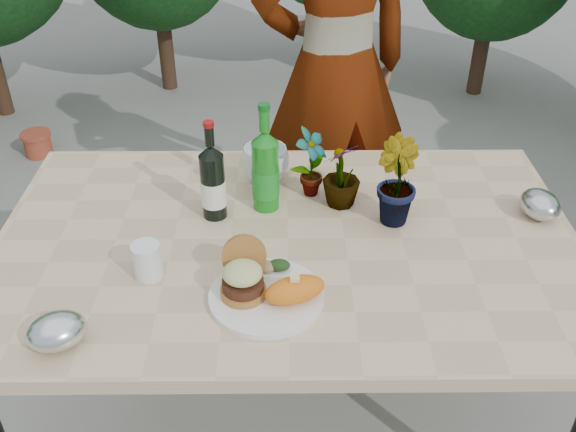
{
  "coord_description": "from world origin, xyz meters",
  "views": [
    {
      "loc": [
        -0.01,
        -1.41,
        1.79
      ],
      "look_at": [
        0.0,
        -0.08,
        0.88
      ],
      "focal_mm": 40.0,
      "sensor_mm": 36.0,
      "label": 1
    }
  ],
  "objects_px": {
    "wine_bottle": "(213,183)",
    "person": "(335,70)",
    "patio_table": "(288,255)",
    "dinner_plate": "(266,297)"
  },
  "relations": [
    {
      "from": "wine_bottle",
      "to": "person",
      "type": "distance_m",
      "value": 0.87
    },
    {
      "from": "patio_table",
      "to": "dinner_plate",
      "type": "bearing_deg",
      "value": -102.31
    },
    {
      "from": "dinner_plate",
      "to": "wine_bottle",
      "type": "distance_m",
      "value": 0.4
    },
    {
      "from": "dinner_plate",
      "to": "person",
      "type": "height_order",
      "value": "person"
    },
    {
      "from": "patio_table",
      "to": "dinner_plate",
      "type": "distance_m",
      "value": 0.26
    },
    {
      "from": "patio_table",
      "to": "person",
      "type": "distance_m",
      "value": 0.93
    },
    {
      "from": "wine_bottle",
      "to": "dinner_plate",
      "type": "bearing_deg",
      "value": -54.32
    },
    {
      "from": "dinner_plate",
      "to": "person",
      "type": "distance_m",
      "value": 1.16
    },
    {
      "from": "wine_bottle",
      "to": "person",
      "type": "xyz_separation_m",
      "value": [
        0.39,
        0.77,
        0.02
      ]
    },
    {
      "from": "person",
      "to": "wine_bottle",
      "type": "bearing_deg",
      "value": 42.32
    }
  ]
}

